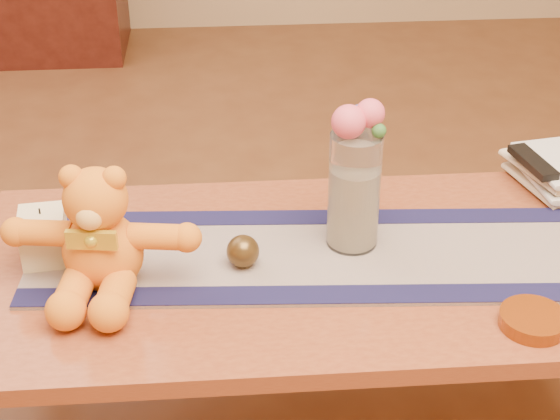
{
  "coord_description": "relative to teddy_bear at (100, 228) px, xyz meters",
  "views": [
    {
      "loc": [
        -0.16,
        -1.48,
        1.49
      ],
      "look_at": [
        -0.05,
        0.0,
        0.58
      ],
      "focal_mm": 54.91,
      "sensor_mm": 36.0,
      "label": 1
    }
  ],
  "objects": [
    {
      "name": "leaf_sprig",
      "position": [
        0.56,
        0.08,
        0.15
      ],
      "size": [
        0.03,
        0.03,
        0.03
      ],
      "primitive_type": "sphere",
      "color": "#33662D",
      "rests_on": "glass_vase"
    },
    {
      "name": "runner_border_near",
      "position": [
        0.42,
        -0.08,
        -0.12
      ],
      "size": [
        1.2,
        0.13,
        0.0
      ],
      "primitive_type": "cube",
      "rotation": [
        0.0,
        0.0,
        -0.06
      ],
      "color": "#14133A",
      "rests_on": "persian_runner"
    },
    {
      "name": "book_upper",
      "position": [
        0.97,
        0.3,
        -0.08
      ],
      "size": [
        0.23,
        0.26,
        0.02
      ],
      "primitive_type": "imported",
      "rotation": [
        0.0,
        0.0,
        0.32
      ],
      "color": "beige",
      "rests_on": "book_lower"
    },
    {
      "name": "persian_runner",
      "position": [
        0.43,
        0.06,
        -0.13
      ],
      "size": [
        1.22,
        0.42,
        0.01
      ],
      "primitive_type": "cube",
      "rotation": [
        0.0,
        0.0,
        -0.06
      ],
      "color": "#1E1C4F",
      "rests_on": "coffee_table_top"
    },
    {
      "name": "floor",
      "position": [
        0.41,
        0.05,
        -0.58
      ],
      "size": [
        5.5,
        5.5,
        0.0
      ],
      "primitive_type": "plane",
      "color": "#5A3219",
      "rests_on": "ground"
    },
    {
      "name": "rose_left",
      "position": [
        0.5,
        0.09,
        0.17
      ],
      "size": [
        0.07,
        0.07,
        0.07
      ],
      "primitive_type": "sphere",
      "color": "#E7516B",
      "rests_on": "glass_vase"
    },
    {
      "name": "blue_flower_back",
      "position": [
        0.53,
        0.13,
        0.16
      ],
      "size": [
        0.04,
        0.04,
        0.04
      ],
      "primitive_type": "sphere",
      "color": "#5252B2",
      "rests_on": "glass_vase"
    },
    {
      "name": "book_lower",
      "position": [
        0.98,
        0.3,
        -0.1
      ],
      "size": [
        0.19,
        0.24,
        0.02
      ],
      "primitive_type": "imported",
      "rotation": [
        0.0,
        0.0,
        0.12
      ],
      "color": "beige",
      "rests_on": "book_bottom"
    },
    {
      "name": "table_leg_bl",
      "position": [
        -0.23,
        0.34,
        -0.38
      ],
      "size": [
        0.07,
        0.07,
        0.41
      ],
      "primitive_type": "cylinder",
      "color": "brown",
      "rests_on": "floor"
    },
    {
      "name": "book_top",
      "position": [
        0.98,
        0.3,
        -0.07
      ],
      "size": [
        0.2,
        0.25,
        0.02
      ],
      "primitive_type": "imported",
      "rotation": [
        0.0,
        0.0,
        0.16
      ],
      "color": "beige",
      "rests_on": "book_upper"
    },
    {
      "name": "potpourri_fill",
      "position": [
        0.52,
        0.1,
        -0.03
      ],
      "size": [
        0.09,
        0.09,
        0.18
      ],
      "primitive_type": "cylinder",
      "color": "beige",
      "rests_on": "glass_vase"
    },
    {
      "name": "rose_right",
      "position": [
        0.54,
        0.1,
        0.18
      ],
      "size": [
        0.06,
        0.06,
        0.06
      ],
      "primitive_type": "sphere",
      "color": "#E7516B",
      "rests_on": "glass_vase"
    },
    {
      "name": "table_leg_br",
      "position": [
        1.05,
        0.34,
        -0.38
      ],
      "size": [
        0.07,
        0.07,
        0.41
      ],
      "primitive_type": "cylinder",
      "color": "brown",
      "rests_on": "floor"
    },
    {
      "name": "runner_border_far",
      "position": [
        0.44,
        0.21,
        -0.12
      ],
      "size": [
        1.2,
        0.13,
        0.0
      ],
      "primitive_type": "cube",
      "rotation": [
        0.0,
        0.0,
        -0.06
      ],
      "color": "#14133A",
      "rests_on": "persian_runner"
    },
    {
      "name": "coffee_table_top",
      "position": [
        0.41,
        0.05,
        -0.15
      ],
      "size": [
        1.4,
        0.7,
        0.04
      ],
      "primitive_type": "cube",
      "color": "brown",
      "rests_on": "floor"
    },
    {
      "name": "teddy_bear",
      "position": [
        0.0,
        0.0,
        0.0
      ],
      "size": [
        0.41,
        0.35,
        0.25
      ],
      "primitive_type": null,
      "rotation": [
        0.0,
        0.0,
        -0.14
      ],
      "color": "orange",
      "rests_on": "persian_runner"
    },
    {
      "name": "book_bottom",
      "position": [
        0.97,
        0.3,
        -0.12
      ],
      "size": [
        0.22,
        0.26,
        0.02
      ],
      "primitive_type": "imported",
      "rotation": [
        0.0,
        0.0,
        0.26
      ],
      "color": "beige",
      "rests_on": "coffee_table_top"
    },
    {
      "name": "glass_vase",
      "position": [
        0.52,
        0.1,
        0.0
      ],
      "size": [
        0.11,
        0.11,
        0.26
      ],
      "primitive_type": "cylinder",
      "color": "silver",
      "rests_on": "persian_runner"
    },
    {
      "name": "pillar_candle",
      "position": [
        -0.13,
        0.09,
        -0.07
      ],
      "size": [
        0.1,
        0.1,
        0.11
      ],
      "primitive_type": "cube",
      "rotation": [
        0.0,
        0.0,
        0.1
      ],
      "color": "beige",
      "rests_on": "persian_runner"
    },
    {
      "name": "bronze_ball",
      "position": [
        0.28,
        0.03,
        -0.09
      ],
      "size": [
        0.08,
        0.08,
        0.07
      ],
      "primitive_type": "sphere",
      "rotation": [
        0.0,
        0.0,
        0.2
      ],
      "color": "#463317",
      "rests_on": "persian_runner"
    },
    {
      "name": "candle_wick",
      "position": [
        -0.13,
        0.09,
        -0.01
      ],
      "size": [
        0.0,
        0.0,
        0.01
      ],
      "primitive_type": "cylinder",
      "rotation": [
        0.0,
        0.0,
        0.1
      ],
      "color": "black",
      "rests_on": "pillar_candle"
    },
    {
      "name": "amber_dish",
      "position": [
        0.82,
        -0.2,
        -0.12
      ],
      "size": [
        0.16,
        0.16,
        0.03
      ],
      "primitive_type": "cylinder",
      "rotation": [
        0.0,
        0.0,
        0.31
      ],
      "color": "#BF5914",
      "rests_on": "coffee_table_top"
    },
    {
      "name": "blue_flower_side",
      "position": [
        0.49,
        0.12,
        0.15
      ],
      "size": [
        0.04,
        0.04,
        0.04
      ],
      "primitive_type": "sphere",
      "color": "#5252B2",
      "rests_on": "glass_vase"
    },
    {
      "name": "tv_remote",
      "position": [
        0.97,
        0.29,
        -0.05
      ],
      "size": [
        0.08,
        0.17,
        0.02
      ],
      "primitive_type": "cube",
      "rotation": [
        0.0,
        0.0,
        0.21
      ],
      "color": "black",
      "rests_on": "book_top"
    }
  ]
}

